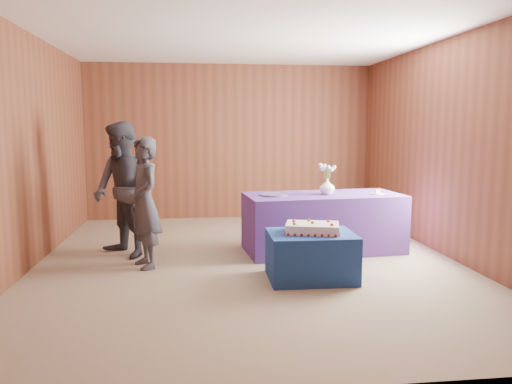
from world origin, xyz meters
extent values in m
plane|color=gray|center=(0.00, 0.00, 0.00)|extent=(6.00, 6.00, 0.00)
cube|color=brown|center=(0.00, 3.00, 1.35)|extent=(5.00, 0.04, 2.70)
cube|color=brown|center=(0.00, -3.00, 1.35)|extent=(5.00, 0.04, 2.70)
cube|color=brown|center=(-2.50, 0.00, 1.35)|extent=(0.04, 6.00, 2.70)
cube|color=brown|center=(2.50, 0.00, 1.35)|extent=(0.04, 6.00, 2.70)
cube|color=white|center=(0.00, 0.00, 2.70)|extent=(5.00, 6.00, 0.04)
cube|color=#1B4397|center=(0.59, -0.77, 0.25)|extent=(0.91, 0.71, 0.50)
cube|color=#432F81|center=(1.03, 0.40, 0.38)|extent=(2.07, 1.08, 0.75)
cube|color=silver|center=(0.61, -0.76, 0.55)|extent=(0.63, 0.50, 0.10)
sphere|color=#B31E0D|center=(0.29, -0.87, 0.51)|extent=(0.03, 0.03, 0.03)
sphere|color=#B31E0D|center=(0.83, -1.01, 0.51)|extent=(0.03, 0.03, 0.03)
sphere|color=#B31E0D|center=(0.39, -0.51, 0.51)|extent=(0.03, 0.03, 0.03)
sphere|color=#B31E0D|center=(0.92, -0.66, 0.51)|extent=(0.03, 0.03, 0.03)
sphere|color=#B31E0D|center=(0.42, -0.81, 0.62)|extent=(0.03, 0.03, 0.03)
cone|color=#195212|center=(0.45, -0.81, 0.61)|extent=(0.02, 0.02, 0.02)
sphere|color=#B31E0D|center=(0.77, -0.72, 0.62)|extent=(0.03, 0.03, 0.03)
cone|color=#195212|center=(0.79, -0.72, 0.61)|extent=(0.02, 0.02, 0.02)
sphere|color=#B31E0D|center=(0.61, -0.76, 0.62)|extent=(0.03, 0.03, 0.03)
cone|color=#195212|center=(0.63, -0.76, 0.61)|extent=(0.02, 0.02, 0.02)
imported|color=white|center=(1.07, 0.38, 0.85)|extent=(0.20, 0.20, 0.20)
cylinder|color=#3A6C2B|center=(1.10, 0.38, 1.03)|extent=(0.01, 0.01, 0.15)
sphere|color=#BBA8DA|center=(1.15, 0.38, 1.10)|extent=(0.05, 0.05, 0.05)
cylinder|color=#3A6C2B|center=(1.10, 0.40, 1.03)|extent=(0.01, 0.01, 0.15)
sphere|color=white|center=(1.14, 0.43, 1.10)|extent=(0.05, 0.05, 0.05)
cylinder|color=#3A6C2B|center=(1.08, 0.41, 1.03)|extent=(0.01, 0.01, 0.15)
sphere|color=#BBA8DA|center=(1.10, 0.46, 1.10)|extent=(0.05, 0.05, 0.05)
cylinder|color=#3A6C2B|center=(1.06, 0.42, 1.03)|extent=(0.01, 0.01, 0.15)
sphere|color=white|center=(1.05, 0.47, 1.10)|extent=(0.05, 0.05, 0.05)
cylinder|color=#3A6C2B|center=(1.04, 0.41, 1.03)|extent=(0.01, 0.01, 0.15)
sphere|color=#BBA8DA|center=(1.01, 0.45, 1.10)|extent=(0.05, 0.05, 0.05)
cylinder|color=#3A6C2B|center=(1.03, 0.39, 1.03)|extent=(0.01, 0.01, 0.15)
sphere|color=white|center=(0.98, 0.41, 1.10)|extent=(0.05, 0.05, 0.05)
cylinder|color=#3A6C2B|center=(1.03, 0.37, 1.03)|extent=(0.01, 0.01, 0.15)
sphere|color=#BBA8DA|center=(0.98, 0.36, 1.10)|extent=(0.05, 0.05, 0.05)
cylinder|color=#3A6C2B|center=(1.04, 0.35, 1.03)|extent=(0.01, 0.01, 0.15)
sphere|color=white|center=(1.01, 0.31, 1.10)|extent=(0.05, 0.05, 0.05)
cylinder|color=#3A6C2B|center=(1.06, 0.35, 1.03)|extent=(0.01, 0.01, 0.15)
sphere|color=#BBA8DA|center=(1.05, 0.29, 1.10)|extent=(0.05, 0.05, 0.05)
cylinder|color=#3A6C2B|center=(1.08, 0.35, 1.03)|extent=(0.01, 0.01, 0.15)
sphere|color=white|center=(1.10, 0.30, 1.10)|extent=(0.05, 0.05, 0.05)
cylinder|color=#3A6C2B|center=(1.10, 0.36, 1.03)|extent=(0.01, 0.01, 0.15)
sphere|color=#BBA8DA|center=(1.14, 0.33, 1.10)|extent=(0.05, 0.05, 0.05)
cylinder|color=#624993|center=(0.37, 0.35, 0.76)|extent=(0.37, 0.37, 0.02)
cylinder|color=white|center=(1.71, 0.31, 0.76)|extent=(0.20, 0.20, 0.01)
cube|color=silver|center=(1.71, 0.31, 0.79)|extent=(0.07, 0.06, 0.06)
sphere|color=#B31E0D|center=(1.71, 0.29, 0.83)|extent=(0.02, 0.02, 0.02)
cube|color=#B5B5B9|center=(1.79, 0.16, 0.75)|extent=(0.26, 0.03, 0.00)
imported|color=#36353F|center=(-1.20, -0.09, 0.75)|extent=(0.55, 0.65, 1.51)
imported|color=#383641|center=(-1.51, 0.43, 0.84)|extent=(1.01, 1.04, 1.69)
camera|label=1|loc=(-0.61, -5.84, 1.61)|focal=35.00mm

